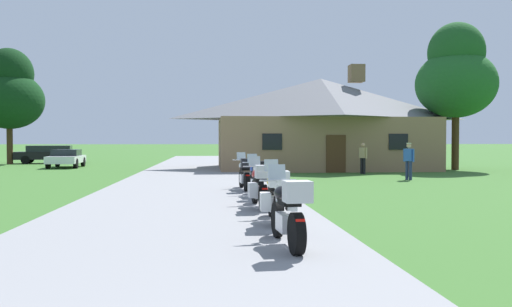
# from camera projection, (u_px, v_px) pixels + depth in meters

# --- Properties ---
(ground_plane) EXTENTS (500.00, 500.00, 0.00)m
(ground_plane) POSITION_uv_depth(u_px,v_px,m) (194.00, 185.00, 20.97)
(ground_plane) COLOR #386628
(asphalt_driveway) EXTENTS (6.40, 80.00, 0.06)m
(asphalt_driveway) POSITION_uv_depth(u_px,v_px,m) (192.00, 189.00, 18.98)
(asphalt_driveway) COLOR gray
(asphalt_driveway) RESTS_ON ground
(motorcycle_black_nearest_to_camera) EXTENTS (0.66, 2.08, 1.30)m
(motorcycle_black_nearest_to_camera) POSITION_uv_depth(u_px,v_px,m) (288.00, 213.00, 8.38)
(motorcycle_black_nearest_to_camera) COLOR black
(motorcycle_black_nearest_to_camera) RESTS_ON asphalt_driveway
(motorcycle_yellow_second_in_row) EXTENTS (0.73, 2.08, 1.30)m
(motorcycle_yellow_second_in_row) POSITION_uv_depth(u_px,v_px,m) (276.00, 197.00, 10.84)
(motorcycle_yellow_second_in_row) COLOR black
(motorcycle_yellow_second_in_row) RESTS_ON asphalt_driveway
(motorcycle_red_third_in_row) EXTENTS (0.78, 2.08, 1.30)m
(motorcycle_red_third_in_row) POSITION_uv_depth(u_px,v_px,m) (260.00, 187.00, 13.28)
(motorcycle_red_third_in_row) COLOR black
(motorcycle_red_third_in_row) RESTS_ON asphalt_driveway
(motorcycle_blue_fourth_in_row) EXTENTS (0.66, 2.08, 1.30)m
(motorcycle_blue_fourth_in_row) POSITION_uv_depth(u_px,v_px,m) (257.00, 179.00, 15.96)
(motorcycle_blue_fourth_in_row) COLOR black
(motorcycle_blue_fourth_in_row) RESTS_ON asphalt_driveway
(motorcycle_white_farthest_in_row) EXTENTS (0.66, 2.08, 1.30)m
(motorcycle_white_farthest_in_row) POSITION_uv_depth(u_px,v_px,m) (245.00, 174.00, 18.23)
(motorcycle_white_farthest_in_row) COLOR black
(motorcycle_white_farthest_in_row) RESTS_ON asphalt_driveway
(stone_lodge) EXTENTS (13.54, 8.45, 6.61)m
(stone_lodge) POSITION_uv_depth(u_px,v_px,m) (321.00, 122.00, 32.86)
(stone_lodge) COLOR #896B4C
(stone_lodge) RESTS_ON ground
(bystander_tan_shirt_near_lodge) EXTENTS (0.38, 0.47, 1.67)m
(bystander_tan_shirt_near_lodge) POSITION_uv_depth(u_px,v_px,m) (363.00, 157.00, 27.81)
(bystander_tan_shirt_near_lodge) COLOR black
(bystander_tan_shirt_near_lodge) RESTS_ON ground
(bystander_blue_shirt_beside_signpost) EXTENTS (0.40, 0.45, 1.69)m
(bystander_blue_shirt_beside_signpost) POSITION_uv_depth(u_px,v_px,m) (409.00, 159.00, 23.53)
(bystander_blue_shirt_beside_signpost) COLOR navy
(bystander_blue_shirt_beside_signpost) RESTS_ON ground
(tree_left_far) EXTENTS (5.10, 5.10, 8.80)m
(tree_left_far) POSITION_uv_depth(u_px,v_px,m) (9.00, 92.00, 39.40)
(tree_left_far) COLOR #422D19
(tree_left_far) RESTS_ON ground
(tree_right_of_lodge) EXTENTS (4.84, 4.84, 9.00)m
(tree_right_of_lodge) POSITION_uv_depth(u_px,v_px,m) (456.00, 75.00, 31.71)
(tree_right_of_lodge) COLOR #422D19
(tree_right_of_lodge) RESTS_ON ground
(parked_black_suv_far_left) EXTENTS (4.81, 2.45, 1.40)m
(parked_black_suv_far_left) POSITION_uv_depth(u_px,v_px,m) (48.00, 154.00, 40.79)
(parked_black_suv_far_left) COLOR black
(parked_black_suv_far_left) RESTS_ON ground
(parked_white_sedan_far_left) EXTENTS (2.11, 4.30, 1.20)m
(parked_white_sedan_far_left) POSITION_uv_depth(u_px,v_px,m) (66.00, 158.00, 34.43)
(parked_white_sedan_far_left) COLOR silver
(parked_white_sedan_far_left) RESTS_ON ground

